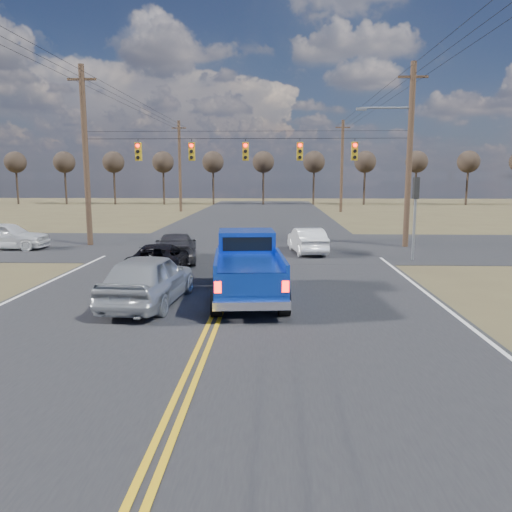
{
  "coord_description": "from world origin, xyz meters",
  "views": [
    {
      "loc": [
        1.64,
        -10.13,
        3.94
      ],
      "look_at": [
        1.07,
        5.1,
        1.5
      ],
      "focal_mm": 35.0,
      "sensor_mm": 36.0,
      "label": 1
    }
  ],
  "objects_px": {
    "white_car_queue": "(307,240)",
    "cross_car_west": "(6,236)",
    "silver_suv": "(148,279)",
    "pickup_truck": "(248,268)",
    "black_suv": "(159,259)",
    "dgrey_car_queue": "(176,247)"
  },
  "relations": [
    {
      "from": "white_car_queue",
      "to": "cross_car_west",
      "type": "distance_m",
      "value": 16.26
    },
    {
      "from": "silver_suv",
      "to": "cross_car_west",
      "type": "height_order",
      "value": "silver_suv"
    },
    {
      "from": "black_suv",
      "to": "dgrey_car_queue",
      "type": "distance_m",
      "value": 3.13
    },
    {
      "from": "silver_suv",
      "to": "dgrey_car_queue",
      "type": "height_order",
      "value": "silver_suv"
    },
    {
      "from": "silver_suv",
      "to": "white_car_queue",
      "type": "xyz_separation_m",
      "value": [
        5.56,
        10.72,
        -0.16
      ]
    },
    {
      "from": "pickup_truck",
      "to": "black_suv",
      "type": "bearing_deg",
      "value": 129.14
    },
    {
      "from": "black_suv",
      "to": "dgrey_car_queue",
      "type": "relative_size",
      "value": 0.99
    },
    {
      "from": "pickup_truck",
      "to": "cross_car_west",
      "type": "xyz_separation_m",
      "value": [
        -13.71,
        10.58,
        -0.27
      ]
    },
    {
      "from": "black_suv",
      "to": "pickup_truck",
      "type": "bearing_deg",
      "value": 131.86
    },
    {
      "from": "pickup_truck",
      "to": "cross_car_west",
      "type": "distance_m",
      "value": 17.32
    },
    {
      "from": "silver_suv",
      "to": "black_suv",
      "type": "height_order",
      "value": "silver_suv"
    },
    {
      "from": "white_car_queue",
      "to": "dgrey_car_queue",
      "type": "xyz_separation_m",
      "value": [
        -6.26,
        -2.88,
        0.01
      ]
    },
    {
      "from": "silver_suv",
      "to": "cross_car_west",
      "type": "xyz_separation_m",
      "value": [
        -10.69,
        11.42,
        -0.07
      ]
    },
    {
      "from": "cross_car_west",
      "to": "pickup_truck",
      "type": "bearing_deg",
      "value": -129.17
    },
    {
      "from": "silver_suv",
      "to": "cross_car_west",
      "type": "bearing_deg",
      "value": -41.99
    },
    {
      "from": "black_suv",
      "to": "dgrey_car_queue",
      "type": "bearing_deg",
      "value": -93.25
    },
    {
      "from": "pickup_truck",
      "to": "dgrey_car_queue",
      "type": "xyz_separation_m",
      "value": [
        -3.73,
        7.0,
        -0.35
      ]
    },
    {
      "from": "pickup_truck",
      "to": "silver_suv",
      "type": "height_order",
      "value": "pickup_truck"
    },
    {
      "from": "black_suv",
      "to": "cross_car_west",
      "type": "bearing_deg",
      "value": -36.44
    },
    {
      "from": "pickup_truck",
      "to": "white_car_queue",
      "type": "bearing_deg",
      "value": 70.49
    },
    {
      "from": "white_car_queue",
      "to": "dgrey_car_queue",
      "type": "height_order",
      "value": "dgrey_car_queue"
    },
    {
      "from": "white_car_queue",
      "to": "cross_car_west",
      "type": "xyz_separation_m",
      "value": [
        -16.25,
        0.7,
        0.09
      ]
    }
  ]
}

